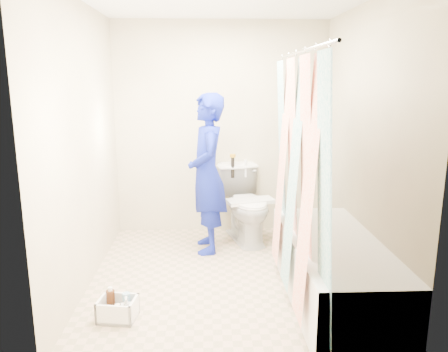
{
  "coord_description": "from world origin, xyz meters",
  "views": [
    {
      "loc": [
        -0.17,
        -3.68,
        1.75
      ],
      "look_at": [
        -0.0,
        0.35,
        0.86
      ],
      "focal_mm": 35.0,
      "sensor_mm": 36.0,
      "label": 1
    }
  ],
  "objects_px": {
    "plumber": "(207,174)",
    "cleaning_caddy": "(119,310)",
    "toilet": "(246,204)",
    "bathtub": "(333,267)"
  },
  "relations": [
    {
      "from": "plumber",
      "to": "cleaning_caddy",
      "type": "bearing_deg",
      "value": -31.92
    },
    {
      "from": "cleaning_caddy",
      "to": "toilet",
      "type": "bearing_deg",
      "value": 64.37
    },
    {
      "from": "bathtub",
      "to": "toilet",
      "type": "height_order",
      "value": "toilet"
    },
    {
      "from": "plumber",
      "to": "bathtub",
      "type": "bearing_deg",
      "value": 37.35
    },
    {
      "from": "bathtub",
      "to": "cleaning_caddy",
      "type": "xyz_separation_m",
      "value": [
        -1.68,
        -0.27,
        -0.19
      ]
    },
    {
      "from": "bathtub",
      "to": "plumber",
      "type": "xyz_separation_m",
      "value": [
        -1.01,
        1.08,
        0.55
      ]
    },
    {
      "from": "bathtub",
      "to": "cleaning_caddy",
      "type": "relative_size",
      "value": 5.82
    },
    {
      "from": "toilet",
      "to": "plumber",
      "type": "relative_size",
      "value": 0.51
    },
    {
      "from": "toilet",
      "to": "cleaning_caddy",
      "type": "relative_size",
      "value": 2.74
    },
    {
      "from": "toilet",
      "to": "plumber",
      "type": "height_order",
      "value": "plumber"
    }
  ]
}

